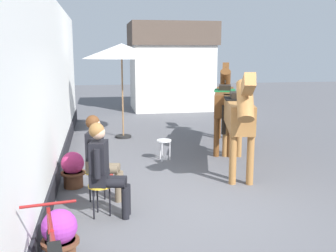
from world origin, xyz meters
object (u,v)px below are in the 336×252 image
flower_planter_far (73,169)px  cafe_parasol (122,52)px  saddled_horse_near (238,114)px  seated_visitor_near (104,165)px  satchel_bag (105,178)px  seated_visitor_far (99,153)px  flower_planter_near (60,236)px  spare_stool_white (164,143)px  saddled_horse_far (225,101)px

flower_planter_far → cafe_parasol: (1.15, 3.97, 2.03)m
flower_planter_far → saddled_horse_near: bearing=8.0°
seated_visitor_near → satchel_bag: size_ratio=4.96×
seated_visitor_far → flower_planter_near: bearing=-103.5°
spare_stool_white → satchel_bag: bearing=-134.1°
flower_planter_near → spare_stool_white: 4.50m
seated_visitor_far → flower_planter_near: seated_visitor_far is taller
saddled_horse_near → flower_planter_far: 3.33m
flower_planter_far → satchel_bag: flower_planter_far is taller
seated_visitor_near → flower_planter_near: size_ratio=2.17×
saddled_horse_near → saddled_horse_far: bearing=78.9°
seated_visitor_far → flower_planter_far: 0.94m
seated_visitor_far → cafe_parasol: size_ratio=0.54×
flower_planter_near → satchel_bag: bearing=78.4°
seated_visitor_near → saddled_horse_far: 5.02m
saddled_horse_far → flower_planter_near: (-3.61, -5.19, -0.82)m
saddled_horse_near → flower_planter_near: 4.51m
saddled_horse_far → satchel_bag: (-3.05, -2.47, -1.06)m
seated_visitor_near → saddled_horse_far: saddled_horse_far is taller
seated_visitor_near → saddled_horse_near: bearing=34.4°
flower_planter_far → spare_stool_white: flower_planter_far is taller
seated_visitor_near → saddled_horse_near: saddled_horse_near is taller
saddled_horse_near → seated_visitor_near: bearing=-145.6°
saddled_horse_near → satchel_bag: 2.86m
cafe_parasol → satchel_bag: bearing=-98.7°
seated_visitor_far → cafe_parasol: bearing=81.6°
flower_planter_near → flower_planter_far: same height
saddled_horse_far → spare_stool_white: size_ratio=6.27×
seated_visitor_near → spare_stool_white: seated_visitor_near is taller
flower_planter_far → cafe_parasol: size_ratio=0.25×
spare_stool_white → seated_visitor_far: bearing=-123.3°
flower_planter_near → flower_planter_far: 2.62m
seated_visitor_near → satchel_bag: 1.62m
flower_planter_near → satchel_bag: size_ratio=2.29×
saddled_horse_near → spare_stool_white: saddled_horse_near is taller
seated_visitor_far → spare_stool_white: size_ratio=3.02×
cafe_parasol → seated_visitor_far: bearing=-98.4°
seated_visitor_near → saddled_horse_far: (3.09, 3.95, 0.38)m
seated_visitor_far → spare_stool_white: 2.61m
saddled_horse_near → spare_stool_white: 1.83m
cafe_parasol → flower_planter_far: bearing=-106.1°
cafe_parasol → flower_planter_near: bearing=-99.9°
seated_visitor_far → saddled_horse_near: 2.98m
seated_visitor_far → saddled_horse_near: size_ratio=0.47×
seated_visitor_near → flower_planter_far: seated_visitor_near is taller
flower_planter_near → saddled_horse_near: bearing=43.9°
seated_visitor_far → flower_planter_near: 2.04m
seated_visitor_far → saddled_horse_far: saddled_horse_far is taller
saddled_horse_far → cafe_parasol: bearing=150.2°
cafe_parasol → spare_stool_white: size_ratio=5.61×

